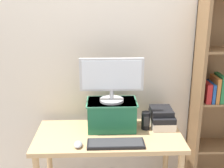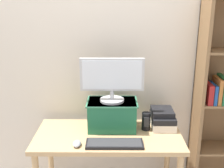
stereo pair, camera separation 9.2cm
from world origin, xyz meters
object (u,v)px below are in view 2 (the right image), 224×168
object	(u,v)px
book_stack	(162,119)
desk_speaker	(146,121)
computer_monitor	(112,78)
desk	(108,144)
computer_mouse	(77,144)
keyboard	(114,144)
riser_box	(112,114)

from	to	relation	value
book_stack	desk_speaker	distance (m)	0.16
computer_monitor	desk_speaker	bearing A→B (deg)	-5.19
desk	computer_mouse	bearing A→B (deg)	-140.37
desk	computer_monitor	world-z (taller)	computer_monitor
keyboard	riser_box	bearing A→B (deg)	93.93
computer_mouse	book_stack	world-z (taller)	book_stack
keyboard	book_stack	xyz separation A→B (m)	(0.42, 0.33, 0.06)
book_stack	desk_speaker	xyz separation A→B (m)	(-0.15, -0.06, 0.00)
computer_mouse	desk_speaker	bearing A→B (deg)	26.82
keyboard	desk_speaker	distance (m)	0.38
desk	desk_speaker	world-z (taller)	desk_speaker
computer_monitor	desk_speaker	size ratio (longest dim) A/B	3.40
desk	keyboard	size ratio (longest dim) A/B	2.76
computer_monitor	riser_box	bearing A→B (deg)	90.00
riser_box	book_stack	world-z (taller)	riser_box
desk_speaker	computer_monitor	bearing A→B (deg)	174.81
desk	riser_box	xyz separation A→B (m)	(0.03, 0.11, 0.22)
keyboard	book_stack	world-z (taller)	book_stack
riser_box	desk_speaker	size ratio (longest dim) A/B	2.76
desk	desk_speaker	xyz separation A→B (m)	(0.32, 0.09, 0.17)
computer_monitor	book_stack	xyz separation A→B (m)	(0.44, 0.03, -0.37)
book_stack	desk_speaker	size ratio (longest dim) A/B	1.77
riser_box	computer_monitor	world-z (taller)	computer_monitor
book_stack	keyboard	bearing A→B (deg)	-141.98
riser_box	keyboard	distance (m)	0.32
desk_speaker	keyboard	bearing A→B (deg)	-134.90
book_stack	desk_speaker	bearing A→B (deg)	-159.06
computer_monitor	desk	bearing A→B (deg)	-105.33
keyboard	desk_speaker	world-z (taller)	desk_speaker
desk	desk_speaker	bearing A→B (deg)	15.05
keyboard	book_stack	bearing A→B (deg)	38.02
riser_box	desk	bearing A→B (deg)	-105.15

